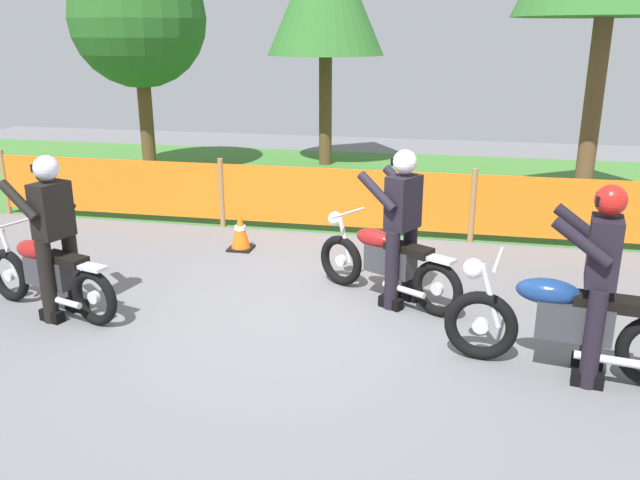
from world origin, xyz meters
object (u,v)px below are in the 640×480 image
motorcycle_lead (47,273)px  rider_lead (53,231)px  traffic_cone (240,231)px  motorcycle_trailing (386,262)px  rider_third (598,277)px  rider_trailing (401,223)px  motorcycle_third (566,322)px

motorcycle_lead → rider_lead: (0.17, -0.05, 0.48)m
rider_lead → traffic_cone: size_ratio=3.19×
motorcycle_lead → motorcycle_trailing: size_ratio=1.08×
motorcycle_trailing → rider_third: size_ratio=1.00×
motorcycle_trailing → rider_lead: rider_lead is taller
rider_trailing → rider_third: (1.72, -1.26, 0.00)m
motorcycle_lead → rider_third: bearing=-166.2°
traffic_cone → motorcycle_trailing: bearing=-32.0°
motorcycle_lead → traffic_cone: 2.73m
rider_trailing → rider_third: 2.13m
motorcycle_trailing → rider_lead: 3.46m
motorcycle_lead → motorcycle_trailing: (3.41, 1.07, 0.00)m
motorcycle_trailing → rider_third: 2.36m
rider_lead → rider_third: (5.12, -0.23, 0.00)m
motorcycle_trailing → motorcycle_third: (1.68, -1.32, 0.04)m
motorcycle_lead → traffic_cone: (1.30, 2.39, -0.17)m
motorcycle_lead → rider_trailing: (3.57, 0.98, 0.48)m
rider_trailing → traffic_cone: (-2.27, 1.41, -0.66)m
motorcycle_third → rider_trailing: 2.00m
motorcycle_lead → motorcycle_trailing: motorcycle_trailing is taller
rider_lead → motorcycle_third: bearing=-165.5°
motorcycle_lead → motorcycle_trailing: bearing=-145.7°
motorcycle_trailing → rider_trailing: (0.16, -0.09, 0.48)m
traffic_cone → motorcycle_lead: bearing=-118.6°
motorcycle_trailing → motorcycle_third: bearing=172.0°
rider_lead → motorcycle_trailing: bearing=-144.0°
rider_third → traffic_cone: bearing=-24.6°
motorcycle_lead → motorcycle_third: motorcycle_third is taller
motorcycle_third → motorcycle_lead: bearing=6.4°
rider_third → rider_trailing: bearing=-27.1°
motorcycle_third → rider_third: (0.20, -0.03, 0.44)m
motorcycle_third → traffic_cone: 4.62m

